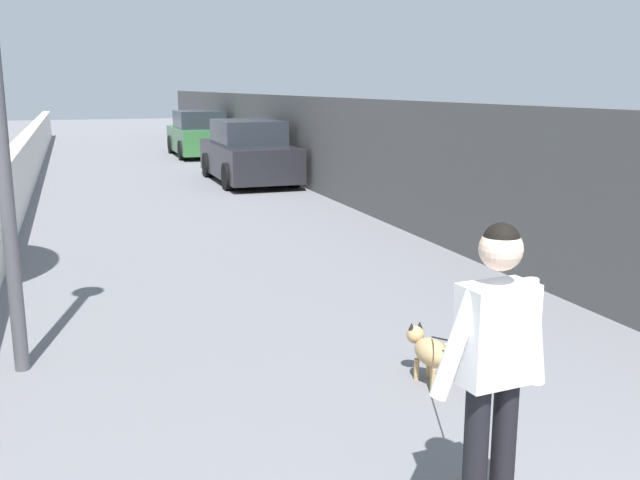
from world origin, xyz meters
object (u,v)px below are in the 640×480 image
at_px(person_skateboarder, 495,353).
at_px(car_near, 248,153).
at_px(car_far, 199,135).
at_px(dog, 429,351).

xyz_separation_m(person_skateboarder, car_near, (14.47, -2.18, -0.32)).
distance_m(person_skateboarder, car_far, 21.79).
distance_m(person_skateboarder, dog, 2.13).
xyz_separation_m(person_skateboarder, dog, (1.88, -0.65, -0.76)).
distance_m(car_near, car_far, 7.20).
height_order(dog, car_far, car_far).
height_order(car_near, car_far, same).
bearing_deg(car_near, car_far, 0.00).
bearing_deg(car_near, dog, 173.06).
relative_size(person_skateboarder, car_near, 0.39).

